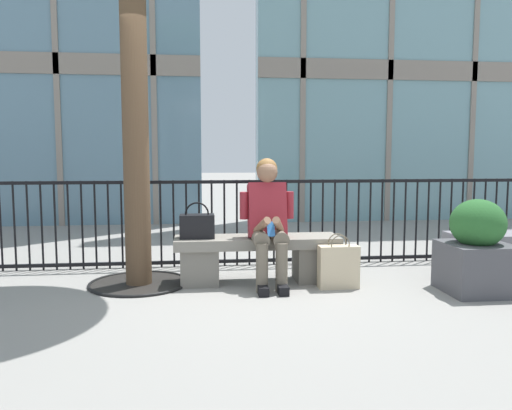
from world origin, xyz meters
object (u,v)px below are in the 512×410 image
object	(u,v)px
seated_person_with_phone	(268,218)
shopping_bag	(338,266)
stone_bench	(257,255)
handbag_on_bench	(197,226)
planter	(477,250)

from	to	relation	value
seated_person_with_phone	shopping_bag	xyz separation A→B (m)	(0.64, -0.18, -0.44)
stone_bench	seated_person_with_phone	xyz separation A→B (m)	(0.09, -0.13, 0.38)
stone_bench	handbag_on_bench	xyz separation A→B (m)	(-0.58, -0.01, 0.30)
seated_person_with_phone	handbag_on_bench	xyz separation A→B (m)	(-0.67, 0.12, -0.08)
stone_bench	planter	bearing A→B (deg)	-17.06
stone_bench	shopping_bag	size ratio (longest dim) A/B	3.14
seated_person_with_phone	handbag_on_bench	world-z (taller)	seated_person_with_phone
planter	shopping_bag	bearing A→B (deg)	166.64
handbag_on_bench	planter	world-z (taller)	planter
handbag_on_bench	shopping_bag	world-z (taller)	handbag_on_bench
seated_person_with_phone	handbag_on_bench	distance (m)	0.68
handbag_on_bench	planter	distance (m)	2.58
handbag_on_bench	shopping_bag	size ratio (longest dim) A/B	0.68
seated_person_with_phone	planter	bearing A→B (deg)	-14.13
planter	handbag_on_bench	bearing A→B (deg)	166.94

